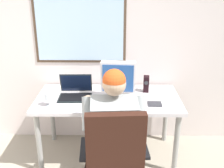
% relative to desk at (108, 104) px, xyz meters
% --- Properties ---
extents(wall_rear, '(5.35, 0.08, 2.74)m').
position_rel_desk_xyz_m(wall_rear, '(-0.25, 0.44, 0.73)').
color(wall_rear, silver).
rests_on(wall_rear, ground).
extents(desk, '(1.55, 0.77, 0.73)m').
position_rel_desk_xyz_m(desk, '(0.00, 0.00, 0.00)').
color(desk, '#979591').
rests_on(desk, ground).
extents(office_chair, '(0.61, 0.60, 1.03)m').
position_rel_desk_xyz_m(office_chair, '(0.08, -0.86, -0.07)').
color(office_chair, black).
rests_on(office_chair, ground).
extents(person_seated, '(0.55, 0.77, 1.28)m').
position_rel_desk_xyz_m(person_seated, '(0.06, -0.61, 0.03)').
color(person_seated, '#464658').
rests_on(person_seated, ground).
extents(crt_monitor, '(0.37, 0.22, 0.40)m').
position_rel_desk_xyz_m(crt_monitor, '(0.11, 0.00, 0.30)').
color(crt_monitor, beige).
rests_on(crt_monitor, desk).
extents(laptop, '(0.36, 0.32, 0.23)m').
position_rel_desk_xyz_m(laptop, '(-0.36, 0.03, 0.14)').
color(laptop, black).
rests_on(laptop, desk).
extents(wine_glass, '(0.09, 0.09, 0.14)m').
position_rel_desk_xyz_m(wine_glass, '(-0.59, -0.22, 0.18)').
color(wine_glass, silver).
rests_on(wine_glass, desk).
extents(desk_speaker, '(0.07, 0.10, 0.18)m').
position_rel_desk_xyz_m(desk_speaker, '(0.43, 0.17, 0.17)').
color(desk_speaker, black).
rests_on(desk_speaker, desk).
extents(cd_case, '(0.15, 0.13, 0.01)m').
position_rel_desk_xyz_m(cd_case, '(0.48, -0.18, 0.08)').
color(cd_case, '#292A30').
rests_on(cd_case, desk).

